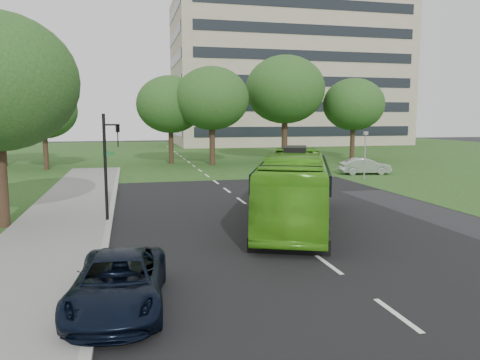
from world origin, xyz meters
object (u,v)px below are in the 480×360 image
at_px(tree_park_d, 285,90).
at_px(tree_park_a, 43,111).
at_px(sedan, 365,166).
at_px(suv, 119,282).
at_px(tree_park_e, 354,105).
at_px(traffic_light, 109,159).
at_px(bus, 294,188).
at_px(tree_park_f, 0,98).
at_px(office_building, 287,74).
at_px(tree_park_c, 212,99).
at_px(tree_park_b, 170,105).
at_px(camera_pole, 365,149).

bearing_deg(tree_park_d, tree_park_a, -172.00).
distance_m(tree_park_d, sedan, 15.23).
height_order(tree_park_a, suv, tree_park_a).
relative_size(tree_park_a, tree_park_e, 0.87).
distance_m(tree_park_d, tree_park_e, 8.09).
xyz_separation_m(tree_park_a, traffic_light, (6.48, -23.84, -2.46)).
relative_size(bus, suv, 2.36).
bearing_deg(tree_park_f, suv, -73.12).
relative_size(office_building, tree_park_a, 5.10).
bearing_deg(tree_park_a, tree_park_d, 8.00).
bearing_deg(tree_park_d, tree_park_f, 178.11).
height_order(tree_park_c, tree_park_f, tree_park_c).
relative_size(office_building, bus, 3.54).
distance_m(tree_park_b, tree_park_e, 20.31).
bearing_deg(tree_park_c, tree_park_a, -177.65).
relative_size(tree_park_d, tree_park_e, 1.25).
bearing_deg(tree_park_d, tree_park_e, -2.67).
bearing_deg(tree_park_f, bus, -57.63).
bearing_deg(bus, tree_park_f, 144.21).
relative_size(tree_park_a, tree_park_b, 0.88).
xyz_separation_m(tree_park_f, suv, (11.58, -38.16, -5.91)).
height_order(tree_park_c, suv, tree_park_c).
bearing_deg(tree_park_d, suv, -114.49).
height_order(tree_park_d, suv, tree_park_d).
bearing_deg(suv, camera_pole, 55.07).
bearing_deg(camera_pole, office_building, 67.51).
bearing_deg(tree_park_f, office_building, 38.46).
bearing_deg(camera_pole, sedan, 50.77).
height_order(traffic_light, camera_pole, traffic_light).
xyz_separation_m(tree_park_b, camera_pole, (13.37, -15.80, -3.67)).
height_order(tree_park_c, sedan, tree_park_c).
bearing_deg(bus, suv, -111.09).
distance_m(tree_park_a, bus, 29.83).
xyz_separation_m(tree_park_c, camera_pole, (9.50, -13.44, -4.21)).
xyz_separation_m(tree_park_c, bus, (-0.94, -26.41, -5.01)).
height_order(tree_park_d, traffic_light, tree_park_d).
xyz_separation_m(tree_park_c, suv, (-8.44, -34.48, -5.92)).
xyz_separation_m(tree_park_a, camera_pole, (24.97, -12.81, -2.96)).
xyz_separation_m(office_building, tree_park_d, (-11.51, -32.75, -4.79)).
bearing_deg(tree_park_e, bus, -121.12).
distance_m(bus, suv, 11.05).
xyz_separation_m(tree_park_e, bus, (-17.38, -28.78, -4.59)).
bearing_deg(tree_park_a, tree_park_e, 5.37).
bearing_deg(tree_park_b, office_building, 54.20).
bearing_deg(tree_park_e, suv, -124.03).
height_order(tree_park_d, bus, tree_park_d).
relative_size(office_building, tree_park_c, 4.13).
xyz_separation_m(office_building, tree_park_e, (-3.58, -33.11, -6.33)).
distance_m(tree_park_a, sedan, 28.74).
bearing_deg(tree_park_b, traffic_light, -100.79).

